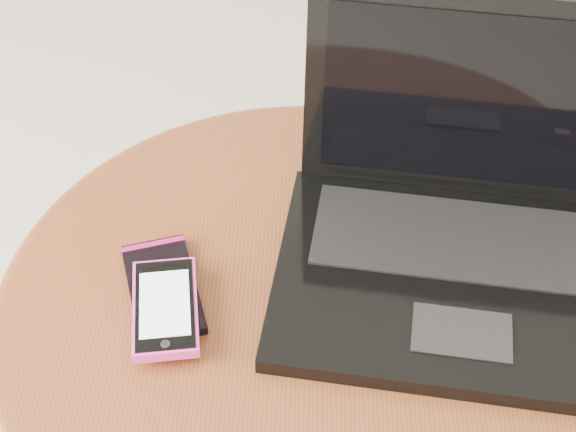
{
  "coord_description": "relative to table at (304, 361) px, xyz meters",
  "views": [
    {
      "loc": [
        -0.04,
        -0.52,
        1.1
      ],
      "look_at": [
        -0.05,
        0.04,
        0.53
      ],
      "focal_mm": 53.93,
      "sensor_mm": 36.0,
      "label": 1
    }
  ],
  "objects": [
    {
      "name": "table",
      "position": [
        0.0,
        0.0,
        0.0
      ],
      "size": [
        0.59,
        0.59,
        0.47
      ],
      "color": "#642E11",
      "rests_on": "ground"
    },
    {
      "name": "phone_pink",
      "position": [
        -0.13,
        -0.03,
        0.12
      ],
      "size": [
        0.07,
        0.11,
        0.01
      ],
      "color": "#FF3FB2",
      "rests_on": "phone_black"
    },
    {
      "name": "phone_black",
      "position": [
        -0.13,
        0.01,
        0.11
      ],
      "size": [
        0.09,
        0.13,
        0.01
      ],
      "color": "black",
      "rests_on": "table"
    },
    {
      "name": "laptop",
      "position": [
        0.15,
        0.05,
        0.14
      ],
      "size": [
        0.38,
        0.31,
        0.23
      ],
      "color": "black",
      "rests_on": "table"
    }
  ]
}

